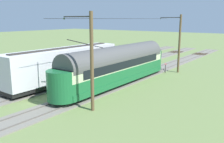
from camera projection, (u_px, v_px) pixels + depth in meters
ground_plane at (74, 81)px, 28.83m from camera, size 220.00×220.00×0.00m
track_streetcar_siding at (111, 87)px, 26.04m from camera, size 2.80×80.00×0.18m
track_adjacent_siding at (76, 80)px, 29.06m from camera, size 2.80×80.00×0.18m
track_third_siding at (47, 74)px, 32.08m from camera, size 2.80×80.00×0.18m
vintage_streetcar at (117, 65)px, 26.53m from camera, size 2.65×18.44×5.31m
boxcar_adjacent at (65, 64)px, 27.38m from camera, size 2.96×14.90×3.85m
catenary_pole_foreground at (179, 43)px, 32.54m from camera, size 3.10×0.28×7.69m
catenary_pole_mid_near at (91, 60)px, 18.70m from camera, size 3.10×0.28×7.69m
overhead_wire_run at (129, 19)px, 27.07m from camera, size 2.90×21.62×0.18m
switch_stand at (165, 68)px, 32.74m from camera, size 0.50×0.30×1.24m
track_end_bumper at (90, 62)px, 38.54m from camera, size 1.80×0.60×0.80m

